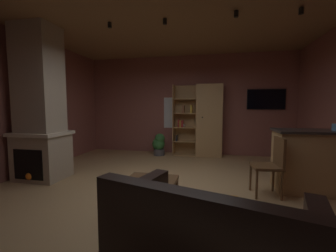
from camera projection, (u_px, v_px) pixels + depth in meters
The scene contains 20 objects.
floor at pixel (163, 193), 3.51m from camera, with size 5.99×6.14×0.02m, color tan.
wall_back at pixel (187, 105), 6.40m from camera, with size 6.11×0.06×2.89m, color #8E544C.
wall_left at pixel (5, 104), 4.01m from camera, with size 0.06×6.14×2.89m, color #8E544C.
ceiling at pixel (163, 7), 3.25m from camera, with size 5.99×6.14×0.02m, color #8E6B47.
window_pane_back at pixel (173, 113), 6.47m from camera, with size 0.56×0.01×0.92m, color white.
stone_fireplace at pixel (40, 111), 4.08m from camera, with size 0.94×0.76×2.89m.
bookshelf_cabinet at pixel (206, 121), 6.05m from camera, with size 1.38×0.41×2.01m.
kitchen_bar_counter at pixel (324, 161), 3.45m from camera, with size 1.51×0.65×1.02m.
leather_couch at pixel (212, 245), 1.70m from camera, with size 1.78×1.32×0.84m.
coffee_table at pixel (150, 186), 2.84m from camera, with size 0.67×0.60×0.42m.
table_book_0 at pixel (145, 181), 2.78m from camera, with size 0.10×0.10×0.03m, color #387247.
table_book_1 at pixel (153, 176), 2.88m from camera, with size 0.12×0.10×0.02m, color #387247.
dining_chair at pixel (272, 162), 3.33m from camera, with size 0.46×0.46×0.92m.
potted_floor_plant at pixel (159, 144), 6.17m from camera, with size 0.37×0.36×0.64m.
wall_mounted_tv at pixel (266, 99), 5.87m from camera, with size 0.99×0.06×0.55m.
track_light_spot_0 at pixel (57, 31), 4.03m from camera, with size 0.07×0.07×0.09m, color black.
track_light_spot_1 at pixel (110, 25), 3.75m from camera, with size 0.07×0.07×0.09m, color black.
track_light_spot_2 at pixel (165, 22), 3.60m from camera, with size 0.07×0.07×0.09m, color black.
track_light_spot_3 at pixel (236, 14), 3.31m from camera, with size 0.07×0.07×0.09m, color black.
track_light_spot_4 at pixel (301, 11), 3.20m from camera, with size 0.07×0.07×0.09m, color black.
Camera 1 is at (0.79, -3.31, 1.38)m, focal length 22.96 mm.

